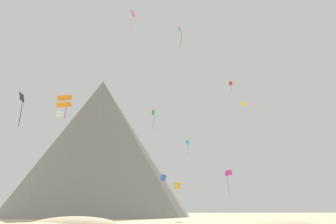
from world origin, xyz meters
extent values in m
cone|color=gray|center=(-14.36, 102.77, 25.04)|extent=(91.95, 91.95, 50.08)
cone|color=gray|center=(-26.25, 103.58, 13.80)|extent=(27.11, 27.11, 27.60)
cube|color=gold|center=(7.55, 59.38, 7.65)|extent=(1.86, 1.85, 0.70)
cube|color=gold|center=(7.55, 59.38, 8.50)|extent=(1.86, 1.85, 0.70)
cylinder|color=gold|center=(7.70, 59.38, 5.72)|extent=(0.44, 0.12, 3.28)
cube|color=red|center=(16.63, 42.50, 28.80)|extent=(0.69, 0.50, 0.85)
cylinder|color=purple|center=(16.73, 42.50, 27.60)|extent=(0.13, 0.31, 1.55)
cube|color=#D1339E|center=(17.38, 49.41, 10.05)|extent=(1.71, 1.70, 0.79)
cube|color=#D1339E|center=(17.38, 49.41, 10.60)|extent=(1.71, 1.70, 0.79)
cylinder|color=#D1339E|center=(17.16, 49.41, 7.60)|extent=(0.38, 0.60, 4.35)
cube|color=black|center=(-20.22, 22.80, 17.84)|extent=(0.71, 1.23, 1.41)
cylinder|color=black|center=(-20.11, 22.80, 15.41)|extent=(0.35, 0.35, 3.53)
cube|color=orange|center=(-13.75, 19.12, 15.89)|extent=(1.85, 1.92, 1.00)
cube|color=orange|center=(-13.75, 19.12, 16.86)|extent=(1.85, 1.92, 1.00)
cylinder|color=purple|center=(-13.53, 19.12, 14.75)|extent=(0.19, 0.27, 1.67)
cone|color=#33BCDB|center=(9.54, 55.50, 18.03)|extent=(1.23, 1.09, 1.29)
cylinder|color=#33BCDB|center=(9.62, 55.50, 15.96)|extent=(0.11, 0.13, 2.87)
cube|color=teal|center=(5.43, 41.33, 40.15)|extent=(0.84, 1.37, 1.65)
cylinder|color=red|center=(5.68, 41.33, 37.71)|extent=(0.51, 0.37, 3.33)
cube|color=green|center=(1.08, 55.44, 25.27)|extent=(0.71, 0.44, 1.29)
cylinder|color=green|center=(1.17, 55.44, 22.83)|extent=(0.58, 0.34, 3.61)
cube|color=pink|center=(-5.03, 26.46, 34.37)|extent=(0.96, 0.68, 1.53)
cylinder|color=pink|center=(-5.26, 26.46, 32.22)|extent=(0.23, 0.08, 2.77)
cube|color=yellow|center=(15.25, 31.81, 20.91)|extent=(0.69, 0.66, 0.92)
cube|color=blue|center=(2.87, 49.04, 9.16)|extent=(1.32, 0.64, 1.43)
cube|color=white|center=(-21.13, 56.98, 24.17)|extent=(1.48, 1.54, 0.80)
cube|color=white|center=(-21.13, 56.98, 24.91)|extent=(1.48, 1.54, 0.80)
cylinder|color=white|center=(-21.29, 56.98, 22.81)|extent=(0.20, 0.09, 2.20)
camera|label=1|loc=(-5.90, -26.03, 2.84)|focal=37.38mm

